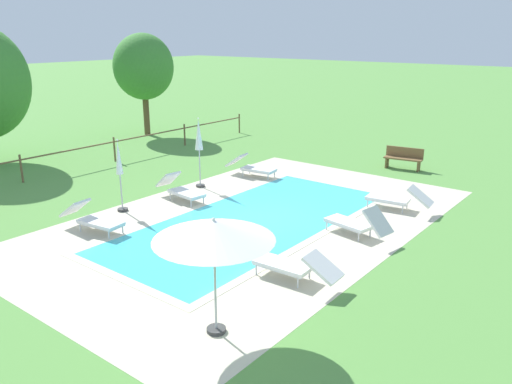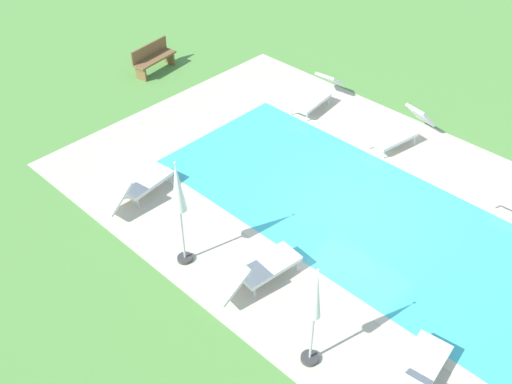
{
  "view_description": "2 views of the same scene",
  "coord_description": "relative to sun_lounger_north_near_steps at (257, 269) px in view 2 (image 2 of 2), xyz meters",
  "views": [
    {
      "loc": [
        -11.24,
        -8.92,
        5.32
      ],
      "look_at": [
        0.77,
        0.5,
        0.6
      ],
      "focal_mm": 36.39,
      "sensor_mm": 36.0,
      "label": 1
    },
    {
      "loc": [
        -5.41,
        8.78,
        8.73
      ],
      "look_at": [
        1.43,
        1.71,
        0.72
      ],
      "focal_mm": 41.54,
      "sensor_mm": 36.0,
      "label": 2
    }
  ],
  "objects": [
    {
      "name": "pool_deck_paving",
      "position": [
        -0.07,
        -3.09,
        -0.37
      ],
      "size": [
        13.77,
        8.49,
        0.01
      ],
      "primitive_type": "cube",
      "color": "beige",
      "rests_on": "ground"
    },
    {
      "name": "sun_lounger_north_near_steps",
      "position": [
        0.0,
        0.0,
        0.0
      ],
      "size": [
        0.83,
        2.03,
        0.87
      ],
      "color": "white",
      "rests_on": "ground"
    },
    {
      "name": "ground_plane",
      "position": [
        -0.07,
        -3.09,
        -0.38
      ],
      "size": [
        160.0,
        160.0,
        0.0
      ],
      "primitive_type": "plane",
      "color": "#599342"
    },
    {
      "name": "wooden_bench_lawn_side",
      "position": [
        8.42,
        -4.12,
        0.09
      ],
      "size": [
        0.67,
        1.55,
        0.87
      ],
      "color": "brown",
      "rests_on": "ground"
    },
    {
      "name": "patio_umbrella_closed_row_west",
      "position": [
        -1.89,
        0.64,
        1.06
      ],
      "size": [
        0.32,
        0.32,
        2.27
      ],
      "color": "#383838",
      "rests_on": "ground"
    },
    {
      "name": "sun_lounger_north_far",
      "position": [
        3.78,
        0.02,
        -0.01
      ],
      "size": [
        0.87,
        2.07,
        0.83
      ],
      "color": "white",
      "rests_on": "ground"
    },
    {
      "name": "sun_lounger_south_far",
      "position": [
        -3.46,
        -0.09,
        -0.01
      ],
      "size": [
        0.85,
        2.06,
        0.83
      ],
      "color": "white",
      "rests_on": "ground"
    },
    {
      "name": "pool_coping_rim",
      "position": [
        -0.07,
        -3.09,
        -0.37
      ],
      "size": [
        9.82,
        4.55,
        0.01
      ],
      "color": "beige",
      "rests_on": "ground"
    },
    {
      "name": "sun_lounger_north_end",
      "position": [
        3.47,
        -6.0,
        -0.01
      ],
      "size": [
        0.85,
        2.07,
        0.82
      ],
      "color": "white",
      "rests_on": "ground"
    },
    {
      "name": "sun_lounger_north_mid",
      "position": [
        0.7,
        -6.05,
        0.01
      ],
      "size": [
        0.93,
        2.0,
        0.93
      ],
      "color": "white",
      "rests_on": "ground"
    },
    {
      "name": "patio_umbrella_closed_row_mid_west",
      "position": [
        1.49,
        0.57,
        1.34
      ],
      "size": [
        0.32,
        0.32,
        2.49
      ],
      "color": "#383838",
      "rests_on": "ground"
    },
    {
      "name": "swimming_pool_water",
      "position": [
        -0.07,
        -3.09,
        -0.37
      ],
      "size": [
        9.34,
        4.07,
        0.01
      ],
      "primitive_type": "cube",
      "color": "#42CCD6",
      "rests_on": "ground"
    }
  ]
}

